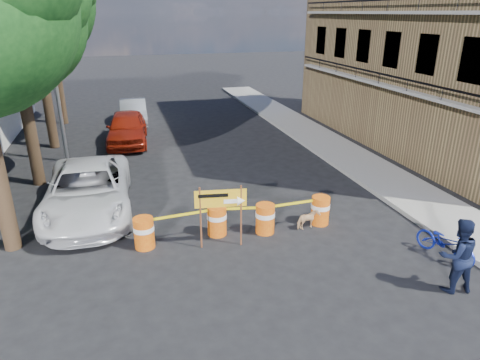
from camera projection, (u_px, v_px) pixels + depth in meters
ground at (266, 249)px, 11.93m from camera, size 120.00×120.00×0.00m
sidewalk_east at (355, 160)px, 18.84m from camera, size 2.40×40.00×0.15m
apartment_building at (456, 16)px, 19.94m from camera, size 8.00×16.00×12.00m
tree_mid_a at (11, 17)px, 14.29m from camera, size 5.25×5.00×8.68m
tree_far at (49, 11)px, 23.17m from camera, size 5.04×4.80×8.84m
streetlamp at (54, 59)px, 17.33m from camera, size 1.25×0.18×8.00m
barrel_far_left at (144, 232)px, 11.86m from camera, size 0.58×0.58×0.90m
barrel_mid_left at (217, 220)px, 12.56m from camera, size 0.58×0.58×0.90m
barrel_mid_right at (265, 218)px, 12.67m from camera, size 0.58×0.58×0.90m
barrel_far_right at (320, 210)px, 13.21m from camera, size 0.58×0.58×0.90m
detour_sign at (227, 203)px, 11.61m from camera, size 1.41×0.36×1.83m
pedestrian at (458, 255)px, 9.87m from camera, size 1.00×0.83×1.85m
bicycle at (448, 229)px, 11.23m from camera, size 0.83×1.03×1.70m
dog at (308, 220)px, 12.95m from camera, size 0.78×0.51×0.60m
suv_white at (88, 190)px, 13.82m from camera, size 2.76×5.78×1.59m
sedan_red at (127, 128)px, 21.28m from camera, size 2.20×4.79×1.59m
sedan_silver at (133, 112)px, 25.14m from camera, size 1.58×4.24×1.39m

